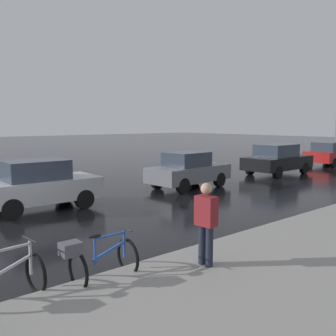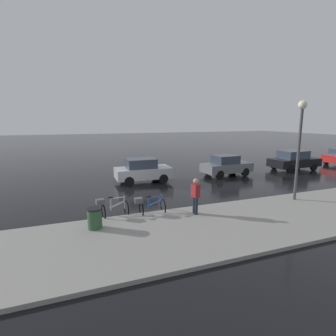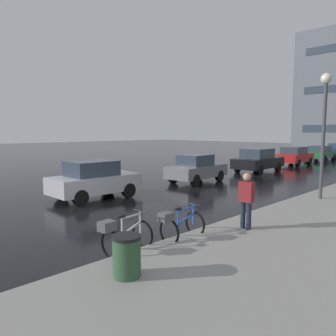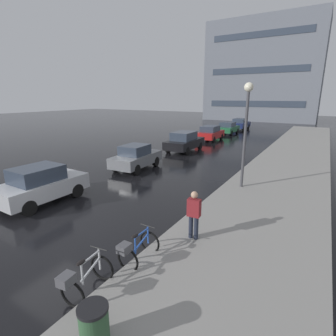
# 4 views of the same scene
# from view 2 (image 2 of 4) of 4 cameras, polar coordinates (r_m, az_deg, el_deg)

# --- Properties ---
(ground_plane) EXTENTS (140.00, 140.00, 0.00)m
(ground_plane) POSITION_cam_2_polar(r_m,az_deg,el_deg) (15.39, -7.96, -5.62)
(ground_plane) COLOR black
(bicycle_nearest) EXTENTS (0.82, 1.38, 0.98)m
(bicycle_nearest) POSITION_cam_2_polar(r_m,az_deg,el_deg) (11.73, -12.19, -8.35)
(bicycle_nearest) COLOR black
(bicycle_nearest) RESTS_ON ground
(bicycle_second) EXTENTS (0.70, 1.34, 0.92)m
(bicycle_second) POSITION_cam_2_polar(r_m,az_deg,el_deg) (11.81, -4.15, -8.10)
(bicycle_second) COLOR black
(bicycle_second) RESTS_ON ground
(car_silver) EXTENTS (1.88, 3.79, 1.65)m
(car_silver) POSITION_cam_2_polar(r_m,az_deg,el_deg) (18.00, -5.52, -0.53)
(car_silver) COLOR #B2B5BA
(car_silver) RESTS_ON ground
(car_grey) EXTENTS (1.98, 3.92, 1.58)m
(car_grey) POSITION_cam_2_polar(r_m,az_deg,el_deg) (20.53, 12.58, 0.51)
(car_grey) COLOR slate
(car_grey) RESTS_ON ground
(car_black) EXTENTS (2.00, 4.34, 1.67)m
(car_black) POSITION_cam_2_polar(r_m,az_deg,el_deg) (24.83, 25.71, 1.53)
(car_black) COLOR black
(car_black) RESTS_ON ground
(pedestrian) EXTENTS (0.42, 0.27, 1.73)m
(pedestrian) POSITION_cam_2_polar(r_m,az_deg,el_deg) (11.55, 5.99, -5.95)
(pedestrian) COLOR #1E2333
(pedestrian) RESTS_ON ground
(streetlamp) EXTENTS (0.43, 0.43, 5.17)m
(streetlamp) POSITION_cam_2_polar(r_m,az_deg,el_deg) (14.73, 26.82, 6.75)
(streetlamp) COLOR #424247
(streetlamp) RESTS_ON ground
(trash_bin) EXTENTS (0.56, 0.56, 0.94)m
(trash_bin) POSITION_cam_2_polar(r_m,az_deg,el_deg) (10.54, -15.65, -10.82)
(trash_bin) COLOR #2D5133
(trash_bin) RESTS_ON ground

